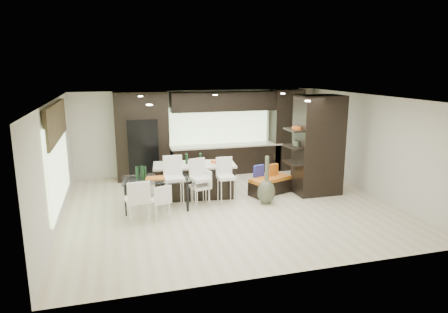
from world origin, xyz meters
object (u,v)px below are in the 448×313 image
object	(u,v)px
stool_right	(226,185)
chair_far	(137,202)
chair_end	(200,189)
kitchen_island	(195,180)
floor_vase	(267,180)
bench	(270,185)
dining_table	(156,193)
chair_near	(160,203)
stool_mid	(201,187)
stool_left	(174,188)

from	to	relation	value
stool_right	chair_far	world-z (taller)	stool_right
chair_far	chair_end	world-z (taller)	chair_far
kitchen_island	floor_vase	size ratio (longest dim) A/B	1.73
bench	dining_table	world-z (taller)	dining_table
kitchen_island	bench	bearing A→B (deg)	-2.26
floor_vase	dining_table	world-z (taller)	floor_vase
dining_table	chair_end	size ratio (longest dim) A/B	1.97
stool_right	floor_vase	distance (m)	1.04
chair_near	floor_vase	bearing A→B (deg)	-9.84
chair_end	bench	bearing A→B (deg)	-94.65
stool_mid	floor_vase	distance (m)	1.68
bench	chair_near	distance (m)	3.33
floor_vase	chair_near	distance (m)	2.77
chair_near	chair_end	xyz separation A→B (m)	(1.10, 0.74, 0.02)
floor_vase	chair_near	bearing A→B (deg)	-172.81
stool_left	kitchen_island	bearing A→B (deg)	50.37
chair_end	chair_far	bearing A→B (deg)	101.68
stool_mid	chair_far	size ratio (longest dim) A/B	1.05
floor_vase	chair_end	xyz separation A→B (m)	(-1.64, 0.39, -0.22)
stool_left	stool_right	size ratio (longest dim) A/B	1.10
stool_right	chair_far	xyz separation A→B (m)	(-2.26, -0.68, -0.02)
floor_vase	stool_left	bearing A→B (deg)	173.19
floor_vase	stool_right	bearing A→B (deg)	163.22
kitchen_island	bench	distance (m)	2.09
stool_mid	chair_end	xyz separation A→B (m)	(0.01, 0.10, -0.07)
stool_right	chair_far	bearing A→B (deg)	-163.41
kitchen_island	stool_right	xyz separation A→B (m)	(0.66, -0.77, 0.03)
stool_mid	chair_near	world-z (taller)	stool_mid
stool_right	dining_table	size ratio (longest dim) A/B	0.59
stool_mid	floor_vase	size ratio (longest dim) A/B	0.77
stool_right	bench	size ratio (longest dim) A/B	0.78
stool_left	chair_near	size ratio (longest dim) A/B	1.37
floor_vase	bench	bearing A→B (deg)	61.30
bench	dining_table	size ratio (longest dim) A/B	0.76
kitchen_island	chair_near	world-z (taller)	kitchen_island
bench	chair_far	world-z (taller)	chair_far
chair_end	kitchen_island	bearing A→B (deg)	-13.52
stool_right	floor_vase	size ratio (longest dim) A/B	0.77
stool_left	chair_far	distance (m)	1.15
bench	stool_right	bearing A→B (deg)	177.25
dining_table	chair_far	distance (m)	0.93
stool_right	dining_table	distance (m)	1.76
stool_right	stool_left	bearing A→B (deg)	-179.32
kitchen_island	chair_near	bearing A→B (deg)	-120.79
bench	chair_end	world-z (taller)	chair_end
dining_table	chair_near	bearing A→B (deg)	-86.89
stool_mid	chair_near	size ratio (longest dim) A/B	1.25
floor_vase	chair_near	world-z (taller)	floor_vase
kitchen_island	chair_end	xyz separation A→B (m)	(0.01, -0.68, -0.04)
chair_end	floor_vase	bearing A→B (deg)	-117.79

